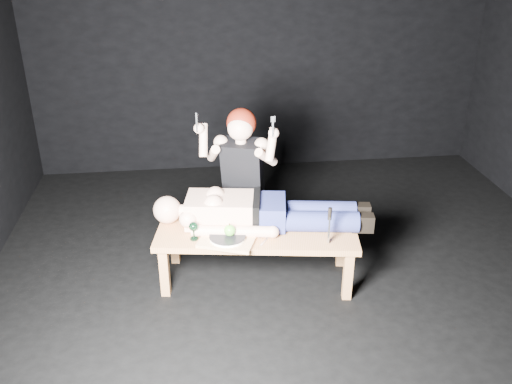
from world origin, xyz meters
TOP-DOWN VIEW (x-y plane):
  - ground at (0.00, 0.00)m, footprint 5.00×5.00m
  - back_wall at (0.00, 2.50)m, footprint 5.00×0.00m
  - table at (-0.33, 0.16)m, footprint 1.60×0.80m
  - lying_man at (-0.27, 0.24)m, footprint 1.68×0.74m
  - kneeling_woman at (-0.37, 0.69)m, footprint 0.91×0.96m
  - serving_tray at (-0.57, 0.01)m, footprint 0.48×0.41m
  - plate at (-0.57, 0.01)m, footprint 0.34×0.34m
  - apple at (-0.55, 0.02)m, footprint 0.09×0.09m
  - goblet at (-0.81, 0.07)m, footprint 0.08×0.08m
  - fork_flat at (-0.70, 0.03)m, footprint 0.03×0.16m
  - knife_flat at (-0.29, -0.01)m, footprint 0.10×0.15m
  - spoon_flat at (-0.36, 0.09)m, footprint 0.10×0.14m
  - carving_knife at (0.17, -0.10)m, footprint 0.04×0.05m

SIDE VIEW (x-z plane):
  - ground at x=0.00m, z-range 0.00..0.00m
  - table at x=-0.33m, z-range 0.00..0.45m
  - fork_flat at x=-0.70m, z-range 0.45..0.46m
  - knife_flat at x=-0.29m, z-range 0.45..0.46m
  - spoon_flat at x=-0.36m, z-range 0.45..0.46m
  - serving_tray at x=-0.57m, z-range 0.45..0.47m
  - plate at x=-0.57m, z-range 0.47..0.49m
  - goblet at x=-0.81m, z-range 0.45..0.60m
  - apple at x=-0.55m, z-range 0.49..0.58m
  - lying_man at x=-0.27m, z-range 0.45..0.73m
  - carving_knife at x=0.17m, z-range 0.45..0.74m
  - kneeling_woman at x=-0.37m, z-range 0.00..1.32m
  - back_wall at x=0.00m, z-range -1.00..4.00m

